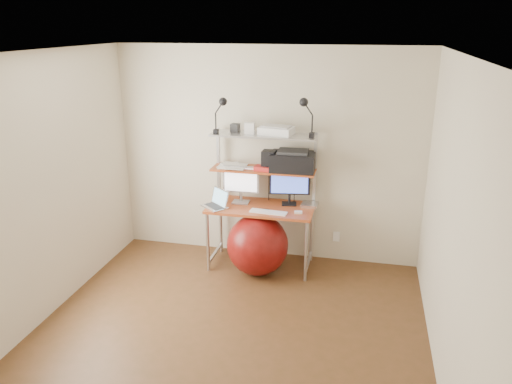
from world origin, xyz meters
TOP-DOWN VIEW (x-y plane):
  - room at (0.00, 0.00)m, footprint 3.60×3.60m
  - computer_desk at (0.00, 1.50)m, footprint 1.20×0.60m
  - wall_outlet at (0.85, 1.79)m, footprint 0.08×0.01m
  - monitor_silver at (-0.26, 1.53)m, footprint 0.42×0.15m
  - monitor_black at (0.30, 1.60)m, footprint 0.46×0.15m
  - laptop at (-0.48, 1.33)m, footprint 0.37×0.37m
  - keyboard at (0.12, 1.27)m, footprint 0.42×0.15m
  - mouse at (0.44, 1.32)m, footprint 0.09×0.07m
  - mac_mini at (0.54, 1.58)m, footprint 0.19×0.19m
  - phone at (0.08, 1.29)m, footprint 0.07×0.13m
  - printer at (0.33, 1.58)m, footprint 0.50×0.35m
  - nas_cube at (0.07, 1.54)m, footprint 0.16×0.16m
  - red_box at (0.01, 1.50)m, footprint 0.20×0.15m
  - scanner at (0.14, 1.59)m, footprint 0.40×0.30m
  - box_white at (-0.15, 1.55)m, footprint 0.11×0.10m
  - box_grey at (-0.34, 1.63)m, footprint 0.10×0.10m
  - clip_lamp_left at (-0.45, 1.46)m, footprint 0.16×0.09m
  - clip_lamp_right at (0.46, 1.51)m, footprint 0.17×0.09m
  - exercise_ball at (0.00, 1.25)m, footprint 0.70×0.70m
  - paper_stack at (-0.38, 1.58)m, footprint 0.35×0.36m

SIDE VIEW (x-z plane):
  - wall_outlet at x=0.85m, z-range 0.24..0.36m
  - exercise_ball at x=0.00m, z-range 0.00..0.70m
  - phone at x=0.08m, z-range 0.74..0.75m
  - keyboard at x=0.12m, z-range 0.74..0.75m
  - mouse at x=0.44m, z-range 0.74..0.76m
  - mac_mini at x=0.54m, z-range 0.74..0.77m
  - laptop at x=-0.48m, z-range 0.65..0.91m
  - computer_desk at x=0.00m, z-range 0.17..1.74m
  - monitor_black at x=0.30m, z-range 0.74..1.21m
  - monitor_silver at x=-0.26m, z-range 0.76..1.22m
  - paper_stack at x=-0.38m, z-range 1.15..1.17m
  - red_box at x=0.01m, z-range 1.15..1.20m
  - room at x=0.00m, z-range -0.55..3.05m
  - printer at x=0.33m, z-range 1.14..1.38m
  - nas_cube at x=0.07m, z-range 1.15..1.37m
  - box_grey at x=-0.34m, z-range 1.55..1.64m
  - scanner at x=0.14m, z-range 1.55..1.65m
  - box_white at x=-0.15m, z-range 1.55..1.68m
  - clip_lamp_left at x=-0.45m, z-range 1.64..2.05m
  - clip_lamp_right at x=0.46m, z-range 1.65..2.07m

